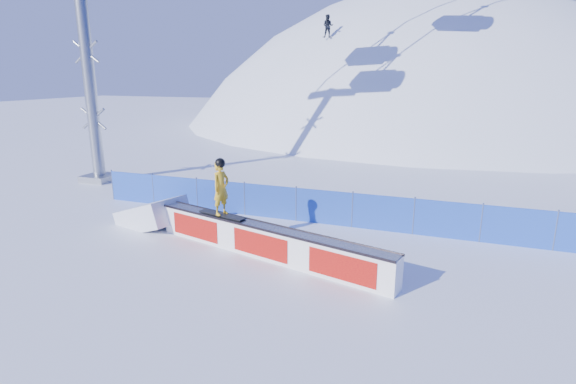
% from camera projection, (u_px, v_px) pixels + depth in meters
% --- Properties ---
extents(ground, '(160.00, 160.00, 0.00)m').
position_uv_depth(ground, '(352.00, 290.00, 10.80)').
color(ground, white).
rests_on(ground, ground).
extents(snow_hill, '(64.00, 64.00, 64.00)m').
position_uv_depth(snow_hill, '(423.00, 274.00, 53.45)').
color(snow_hill, white).
rests_on(snow_hill, ground).
extents(safety_fence, '(22.05, 0.05, 1.30)m').
position_uv_depth(safety_fence, '(382.00, 213.00, 14.72)').
color(safety_fence, blue).
rests_on(safety_fence, ground).
extents(rail_box, '(7.75, 2.55, 0.94)m').
position_uv_depth(rail_box, '(265.00, 242.00, 12.60)').
color(rail_box, white).
rests_on(rail_box, ground).
extents(snow_ramp, '(2.69, 2.06, 1.49)m').
position_uv_depth(snow_ramp, '(153.00, 225.00, 15.46)').
color(snow_ramp, white).
rests_on(snow_ramp, ground).
extents(snowboarder, '(1.68, 0.71, 1.73)m').
position_uv_depth(snowboarder, '(221.00, 188.00, 13.17)').
color(snowboarder, black).
rests_on(snowboarder, rail_box).
extents(distant_skiers, '(22.67, 8.99, 8.20)m').
position_uv_depth(distant_skiers, '(464.00, 1.00, 33.70)').
color(distant_skiers, black).
rests_on(distant_skiers, ground).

